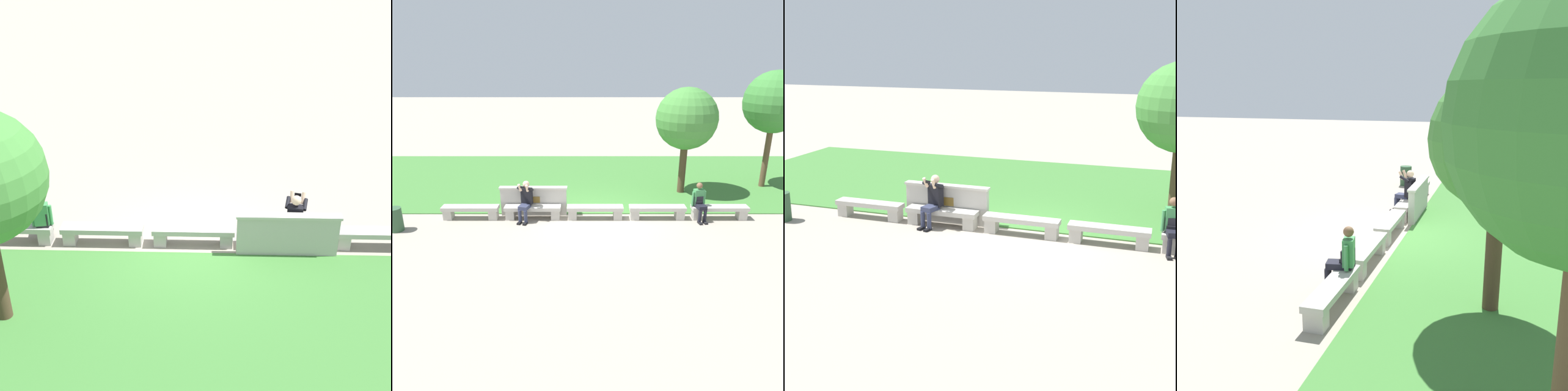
% 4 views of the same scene
% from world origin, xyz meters
% --- Properties ---
extents(ground_plane, '(80.00, 80.00, 0.00)m').
position_xyz_m(ground_plane, '(0.00, 0.00, 0.00)').
color(ground_plane, gray).
extents(bench_main, '(1.87, 0.40, 0.45)m').
position_xyz_m(bench_main, '(-4.16, 0.00, 0.30)').
color(bench_main, '#B7B2A8').
rests_on(bench_main, ground).
extents(bench_near, '(1.87, 0.40, 0.45)m').
position_xyz_m(bench_near, '(-2.08, 0.00, 0.30)').
color(bench_near, '#B7B2A8').
rests_on(bench_near, ground).
extents(bench_mid, '(1.87, 0.40, 0.45)m').
position_xyz_m(bench_mid, '(0.00, 0.00, 0.30)').
color(bench_mid, '#B7B2A8').
rests_on(bench_mid, ground).
extents(bench_far, '(1.87, 0.40, 0.45)m').
position_xyz_m(bench_far, '(2.08, 0.00, 0.30)').
color(bench_far, '#B7B2A8').
rests_on(bench_far, ground).
extents(bench_end, '(1.87, 0.40, 0.45)m').
position_xyz_m(bench_end, '(4.16, 0.00, 0.30)').
color(bench_end, '#B7B2A8').
rests_on(bench_end, ground).
extents(backrest_wall_with_plaque, '(2.28, 0.24, 1.01)m').
position_xyz_m(backrest_wall_with_plaque, '(-2.08, 0.34, 0.52)').
color(backrest_wall_with_plaque, '#B7B2A8').
rests_on(backrest_wall_with_plaque, ground).
extents(person_photographer, '(0.53, 0.78, 1.32)m').
position_xyz_m(person_photographer, '(-2.29, -0.07, 0.74)').
color(person_photographer, black).
rests_on(person_photographer, ground).
extents(person_distant, '(0.47, 0.71, 1.26)m').
position_xyz_m(person_distant, '(3.44, -0.07, 0.67)').
color(person_distant, black).
rests_on(person_distant, ground).
extents(backpack, '(0.28, 0.24, 0.43)m').
position_xyz_m(backpack, '(3.41, 0.01, 0.63)').
color(backpack, black).
rests_on(backpack, bench_end).
extents(tree_behind_wall, '(2.32, 2.32, 4.09)m').
position_xyz_m(tree_behind_wall, '(3.47, 2.62, 2.91)').
color(tree_behind_wall, '#4C3826').
rests_on(tree_behind_wall, ground).
extents(trash_bin, '(0.44, 0.44, 0.75)m').
position_xyz_m(trash_bin, '(-6.23, -0.92, 0.38)').
color(trash_bin, '#2D5133').
rests_on(trash_bin, ground).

